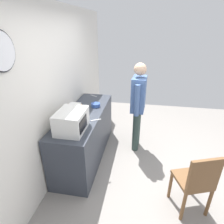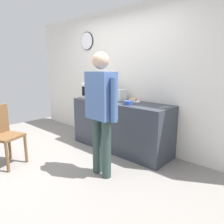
% 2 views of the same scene
% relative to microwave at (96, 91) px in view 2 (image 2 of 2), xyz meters
% --- Properties ---
extents(ground_plane, '(6.00, 6.00, 0.00)m').
position_rel_microwave_xyz_m(ground_plane, '(0.37, -1.20, -1.05)').
color(ground_plane, gray).
extents(back_wall, '(5.40, 0.13, 2.60)m').
position_rel_microwave_xyz_m(back_wall, '(0.36, 0.40, 0.25)').
color(back_wall, silver).
rests_on(back_wall, ground_plane).
extents(kitchen_counter, '(1.94, 0.62, 0.90)m').
position_rel_microwave_xyz_m(kitchen_counter, '(0.61, 0.02, -0.60)').
color(kitchen_counter, '#333842').
rests_on(kitchen_counter, ground_plane).
extents(microwave, '(0.50, 0.39, 0.30)m').
position_rel_microwave_xyz_m(microwave, '(0.00, 0.00, 0.00)').
color(microwave, silver).
rests_on(microwave, kitchen_counter).
extents(sandwich_plate, '(0.27, 0.27, 0.07)m').
position_rel_microwave_xyz_m(sandwich_plate, '(0.77, 0.17, -0.13)').
color(sandwich_plate, white).
rests_on(sandwich_plate, kitchen_counter).
extents(salad_bowl, '(0.17, 0.17, 0.07)m').
position_rel_microwave_xyz_m(salad_bowl, '(0.90, -0.11, -0.12)').
color(salad_bowl, '#33519E').
rests_on(salad_bowl, kitchen_counter).
extents(toaster, '(0.22, 0.18, 0.20)m').
position_rel_microwave_xyz_m(toaster, '(0.47, 0.14, -0.05)').
color(toaster, silver).
rests_on(toaster, kitchen_counter).
extents(fork_utensil, '(0.10, 0.16, 0.01)m').
position_rel_microwave_xyz_m(fork_utensil, '(1.46, 0.08, -0.15)').
color(fork_utensil, silver).
rests_on(fork_utensil, kitchen_counter).
extents(spoon_utensil, '(0.11, 0.15, 0.01)m').
position_rel_microwave_xyz_m(spoon_utensil, '(0.36, -0.26, -0.15)').
color(spoon_utensil, silver).
rests_on(spoon_utensil, kitchen_counter).
extents(person_standing, '(0.59, 0.27, 1.71)m').
position_rel_microwave_xyz_m(person_standing, '(1.04, -0.89, -0.05)').
color(person_standing, '#2D413C').
rests_on(person_standing, ground_plane).
extents(wooden_chair, '(0.51, 0.51, 0.94)m').
position_rel_microwave_xyz_m(wooden_chair, '(-0.31, -1.70, -0.53)').
color(wooden_chair, brown).
rests_on(wooden_chair, ground_plane).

